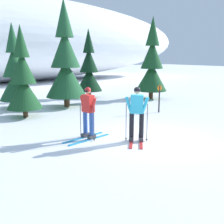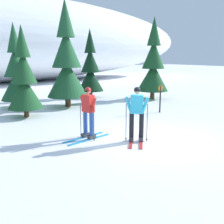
{
  "view_description": "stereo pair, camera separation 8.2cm",
  "coord_description": "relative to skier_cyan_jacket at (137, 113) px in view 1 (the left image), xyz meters",
  "views": [
    {
      "loc": [
        -5.69,
        -6.52,
        2.74
      ],
      "look_at": [
        -1.08,
        0.56,
        0.95
      ],
      "focal_mm": 42.51,
      "sensor_mm": 36.0,
      "label": 1
    },
    {
      "loc": [
        -5.62,
        -6.57,
        2.74
      ],
      "look_at": [
        -1.08,
        0.56,
        0.95
      ],
      "focal_mm": 42.51,
      "sensor_mm": 36.0,
      "label": 2
    }
  ],
  "objects": [
    {
      "name": "skier_red_jacket",
      "position": [
        -1.16,
        1.14,
        -0.03
      ],
      "size": [
        1.76,
        0.8,
        1.75
      ],
      "color": "#2893CC",
      "rests_on": "ground"
    },
    {
      "name": "skier_cyan_jacket",
      "position": [
        0.0,
        0.0,
        0.0
      ],
      "size": [
        1.4,
        1.59,
        1.79
      ],
      "color": "red",
      "rests_on": "ground"
    },
    {
      "name": "pine_tree_center",
      "position": [
        -1.83,
        7.98,
        0.92
      ],
      "size": [
        1.72,
        1.72,
        4.44
      ],
      "color": "#47301E",
      "rests_on": "ground"
    },
    {
      "name": "pine_tree_far_right",
      "position": [
        6.35,
        6.53,
        1.22
      ],
      "size": [
        2.0,
        2.0,
        5.17
      ],
      "color": "#47301E",
      "rests_on": "ground"
    },
    {
      "name": "pine_tree_right",
      "position": [
        3.19,
        9.14,
        0.94
      ],
      "size": [
        1.73,
        1.73,
        4.49
      ],
      "color": "#47301E",
      "rests_on": "ground"
    },
    {
      "name": "pine_tree_center_right",
      "position": [
        0.57,
        6.88,
        1.43
      ],
      "size": [
        2.19,
        2.19,
        5.66
      ],
      "color": "#47301E",
      "rests_on": "ground"
    },
    {
      "name": "ground_plane",
      "position": [
        0.5,
        0.01,
        -0.94
      ],
      "size": [
        120.0,
        120.0,
        0.0
      ],
      "primitive_type": "plane",
      "color": "white"
    },
    {
      "name": "trail_marker_post",
      "position": [
        3.78,
        3.0,
        -0.17
      ],
      "size": [
        0.28,
        0.07,
        1.35
      ],
      "color": "black",
      "rests_on": "ground"
    },
    {
      "name": "pine_tree_center_left",
      "position": [
        -2.06,
        5.54,
        0.77
      ],
      "size": [
        1.58,
        1.58,
        4.09
      ],
      "color": "#47301E",
      "rests_on": "ground"
    }
  ]
}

